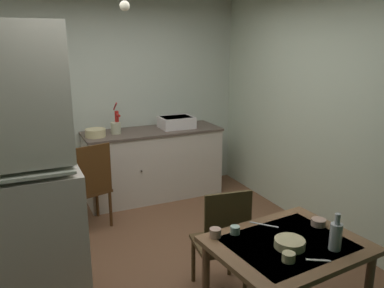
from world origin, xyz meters
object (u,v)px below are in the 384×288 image
Objects in this scene: sink_basin at (176,122)px; hand_pump at (117,120)px; hutch_cabinet at (3,187)px; dining_table at (287,257)px; chair_by_counter at (91,185)px; mixing_bowl_counter at (95,133)px; mug_dark at (289,257)px; glass_bottle at (336,235)px; serving_bowl_wide at (290,243)px; chair_far_side at (222,241)px.

sink_basin is 1.13× the size of hand_pump.
hutch_cabinet reaches higher than dining_table.
mixing_bowl_counter is at bearing 71.34° from chair_by_counter.
mug_dark is 0.37m from glass_bottle.
hutch_cabinet is 8.85× the size of glass_bottle.
dining_table is at bearing -76.25° from mixing_bowl_counter.
hutch_cabinet is 2.05m from serving_bowl_wide.
sink_basin is at bearing 82.16° from dining_table.
hutch_cabinet is 2.07× the size of dining_table.
hand_pump is (1.30, 1.80, 0.06)m from hutch_cabinet.
hand_pump is (-0.79, 0.05, 0.09)m from sink_basin.
serving_bowl_wide is at bearing -120.13° from dining_table.
sink_basin is 0.45× the size of chair_by_counter.
mixing_bowl_counter reaches higher than serving_bowl_wide.
mug_dark is at bearing -40.01° from hutch_cabinet.
glass_bottle is at bearing -66.11° from chair_by_counter.
dining_table is 1.11× the size of chair_far_side.
hutch_cabinet is 27.36× the size of mug_dark.
chair_far_side is at bearing 100.06° from serving_bowl_wide.
mug_dark is at bearing 178.22° from glass_bottle.
sink_basin is at bearing 76.42° from chair_far_side.
glass_bottle reaches higher than mug_dark.
hand_pump is 2.98m from dining_table.
hand_pump is 0.99m from chair_by_counter.
sink_basin reaches higher than mixing_bowl_counter.
hutch_cabinet is 11.02× the size of serving_bowl_wide.
serving_bowl_wide is at bearing -35.20° from hutch_cabinet.
hutch_cabinet is at bearing 144.80° from serving_bowl_wide.
hand_pump is at bearing 97.70° from dining_table.
sink_basin reaches higher than dining_table.
sink_basin is at bearing 80.02° from mug_dark.
mixing_bowl_counter is at bearing -177.37° from sink_basin.
sink_basin is 1.79× the size of mixing_bowl_counter.
hutch_cabinet is 1.51m from chair_by_counter.
glass_bottle is (1.91, -1.32, -0.17)m from hutch_cabinet.
hutch_cabinet is at bearing -125.27° from chair_by_counter.
dining_table is 0.36m from glass_bottle.
glass_bottle reaches higher than chair_far_side.
hand_pump is at bearing 96.07° from chair_far_side.
chair_by_counter reaches higher than serving_bowl_wide.
hand_pump is 0.37× the size of dining_table.
sink_basin is at bearing 86.66° from glass_bottle.
mixing_bowl_counter is at bearing 103.75° from dining_table.
chair_by_counter is 4.96× the size of serving_bowl_wide.
mixing_bowl_counter is at bearing 106.74° from glass_bottle.
mixing_bowl_counter is at bearing -162.21° from hand_pump.
hutch_cabinet is 1.71m from chair_far_side.
hand_pump is 3.19m from glass_bottle.
mixing_bowl_counter is 2.96m from serving_bowl_wide.
chair_by_counter is (0.82, 1.16, -0.52)m from hutch_cabinet.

